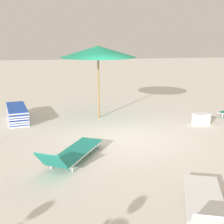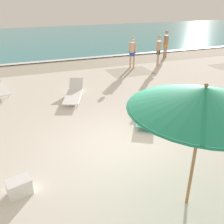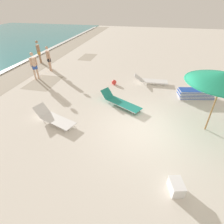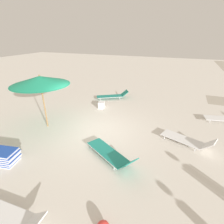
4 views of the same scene
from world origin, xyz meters
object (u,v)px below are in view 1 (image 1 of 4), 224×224
at_px(lounger_stack, 17,114).
at_px(sun_lounger_near_water_right, 72,153).
at_px(beach_umbrella, 98,52).
at_px(sun_lounger_near_water_left, 206,202).
at_px(cooler_box, 201,119).

bearing_deg(lounger_stack, sun_lounger_near_water_right, 102.46).
bearing_deg(beach_umbrella, lounger_stack, -0.84).
distance_m(sun_lounger_near_water_left, cooler_box, 5.43).
height_order(lounger_stack, cooler_box, lounger_stack).
relative_size(beach_umbrella, cooler_box, 4.50).
height_order(sun_lounger_near_water_left, cooler_box, sun_lounger_near_water_left).
xyz_separation_m(beach_umbrella, lounger_stack, (2.78, -0.04, -2.05)).
relative_size(lounger_stack, sun_lounger_near_water_left, 0.94).
xyz_separation_m(lounger_stack, cooler_box, (-5.95, 1.50, -0.06)).
distance_m(lounger_stack, cooler_box, 6.14).
bearing_deg(lounger_stack, cooler_box, 155.08).
relative_size(lounger_stack, cooler_box, 3.48).
bearing_deg(sun_lounger_near_water_left, beach_umbrella, -61.43).
bearing_deg(beach_umbrella, cooler_box, 155.22).
distance_m(beach_umbrella, sun_lounger_near_water_left, 6.77).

